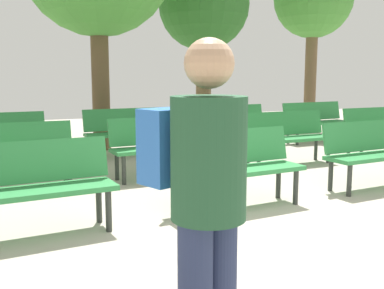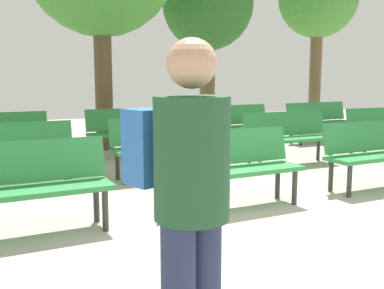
{
  "view_description": "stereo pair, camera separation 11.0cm",
  "coord_description": "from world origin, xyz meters",
  "px_view_note": "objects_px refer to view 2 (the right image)",
  "views": [
    {
      "loc": [
        -2.56,
        -2.92,
        1.49
      ],
      "look_at": [
        0.0,
        2.8,
        0.55
      ],
      "focal_mm": 43.65,
      "sensor_mm": 36.0,
      "label": 1
    },
    {
      "loc": [
        -2.45,
        -2.96,
        1.49
      ],
      "look_at": [
        0.0,
        2.8,
        0.55
      ],
      "focal_mm": 43.65,
      "sensor_mm": 36.0,
      "label": 2
    }
  ],
  "objects_px": {
    "bench_r1_c3": "(289,134)",
    "bench_r2_c4": "(319,119)",
    "bench_r1_c2": "(165,143)",
    "bench_r2_c2": "(131,129)",
    "bench_r0_c1": "(23,182)",
    "bench_r0_c2": "(232,164)",
    "tree_1": "(208,7)",
    "bench_r2_c3": "(234,124)",
    "bench_r0_c3": "(377,150)",
    "bench_r1_c1": "(10,152)",
    "tree_3": "(318,0)",
    "visitor_with_backpack": "(187,198)"
  },
  "relations": [
    {
      "from": "bench_r1_c3",
      "to": "bench_r2_c4",
      "type": "height_order",
      "value": "same"
    },
    {
      "from": "bench_r1_c2",
      "to": "bench_r2_c2",
      "type": "distance_m",
      "value": 1.87
    },
    {
      "from": "bench_r0_c1",
      "to": "bench_r0_c2",
      "type": "bearing_deg",
      "value": -2.31
    },
    {
      "from": "bench_r0_c2",
      "to": "bench_r2_c4",
      "type": "height_order",
      "value": "same"
    },
    {
      "from": "bench_r2_c2",
      "to": "bench_r2_c4",
      "type": "height_order",
      "value": "same"
    },
    {
      "from": "bench_r0_c2",
      "to": "tree_1",
      "type": "relative_size",
      "value": 0.38
    },
    {
      "from": "bench_r1_c2",
      "to": "bench_r2_c3",
      "type": "bearing_deg",
      "value": 39.75
    },
    {
      "from": "bench_r1_c3",
      "to": "bench_r0_c1",
      "type": "bearing_deg",
      "value": -156.6
    },
    {
      "from": "bench_r0_c1",
      "to": "bench_r0_c3",
      "type": "height_order",
      "value": "same"
    },
    {
      "from": "bench_r0_c3",
      "to": "bench_r2_c4",
      "type": "height_order",
      "value": "same"
    },
    {
      "from": "bench_r0_c2",
      "to": "bench_r0_c1",
      "type": "bearing_deg",
      "value": 177.77
    },
    {
      "from": "bench_r1_c1",
      "to": "tree_1",
      "type": "distance_m",
      "value": 6.77
    },
    {
      "from": "bench_r0_c3",
      "to": "bench_r2_c2",
      "type": "xyz_separation_m",
      "value": [
        -2.35,
        3.59,
        0.0
      ]
    },
    {
      "from": "tree_1",
      "to": "bench_r2_c2",
      "type": "bearing_deg",
      "value": -139.08
    },
    {
      "from": "bench_r1_c3",
      "to": "bench_r2_c3",
      "type": "relative_size",
      "value": 1.0
    },
    {
      "from": "bench_r1_c1",
      "to": "bench_r2_c3",
      "type": "bearing_deg",
      "value": 23.85
    },
    {
      "from": "tree_1",
      "to": "tree_3",
      "type": "height_order",
      "value": "tree_3"
    },
    {
      "from": "bench_r0_c3",
      "to": "bench_r2_c2",
      "type": "relative_size",
      "value": 1.01
    },
    {
      "from": "bench_r0_c2",
      "to": "tree_3",
      "type": "height_order",
      "value": "tree_3"
    },
    {
      "from": "bench_r2_c4",
      "to": "tree_3",
      "type": "height_order",
      "value": "tree_3"
    },
    {
      "from": "bench_r0_c3",
      "to": "bench_r2_c2",
      "type": "distance_m",
      "value": 4.29
    },
    {
      "from": "bench_r0_c3",
      "to": "tree_1",
      "type": "relative_size",
      "value": 0.38
    },
    {
      "from": "bench_r0_c3",
      "to": "bench_r1_c1",
      "type": "relative_size",
      "value": 1.01
    },
    {
      "from": "bench_r1_c3",
      "to": "bench_r2_c2",
      "type": "xyz_separation_m",
      "value": [
        -2.2,
        1.79,
        0.0
      ]
    },
    {
      "from": "bench_r1_c3",
      "to": "tree_3",
      "type": "xyz_separation_m",
      "value": [
        3.43,
        3.8,
        2.9
      ]
    },
    {
      "from": "bench_r0_c3",
      "to": "bench_r1_c2",
      "type": "bearing_deg",
      "value": 140.73
    },
    {
      "from": "bench_r0_c1",
      "to": "tree_1",
      "type": "height_order",
      "value": "tree_1"
    },
    {
      "from": "bench_r2_c3",
      "to": "tree_3",
      "type": "bearing_deg",
      "value": 28.64
    },
    {
      "from": "bench_r0_c2",
      "to": "bench_r0_c3",
      "type": "xyz_separation_m",
      "value": [
        2.22,
        0.1,
        0.0
      ]
    },
    {
      "from": "bench_r1_c3",
      "to": "bench_r2_c3",
      "type": "bearing_deg",
      "value": 89.77
    },
    {
      "from": "bench_r0_c2",
      "to": "bench_r1_c3",
      "type": "height_order",
      "value": "same"
    },
    {
      "from": "bench_r0_c2",
      "to": "bench_r2_c4",
      "type": "xyz_separation_m",
      "value": [
        4.22,
        3.84,
        0.0
      ]
    },
    {
      "from": "bench_r0_c3",
      "to": "bench_r1_c3",
      "type": "bearing_deg",
      "value": 91.4
    },
    {
      "from": "bench_r0_c1",
      "to": "bench_r1_c3",
      "type": "bearing_deg",
      "value": 20.89
    },
    {
      "from": "bench_r1_c2",
      "to": "tree_1",
      "type": "xyz_separation_m",
      "value": [
        2.59,
        4.1,
        2.59
      ]
    },
    {
      "from": "bench_r0_c3",
      "to": "bench_r1_c3",
      "type": "distance_m",
      "value": 1.81
    },
    {
      "from": "bench_r0_c3",
      "to": "bench_r2_c3",
      "type": "distance_m",
      "value": 3.67
    },
    {
      "from": "bench_r0_c2",
      "to": "bench_r2_c3",
      "type": "relative_size",
      "value": 1.01
    },
    {
      "from": "bench_r2_c3",
      "to": "tree_1",
      "type": "xyz_separation_m",
      "value": [
        0.4,
        2.16,
        2.59
      ]
    },
    {
      "from": "bench_r2_c4",
      "to": "bench_r2_c2",
      "type": "bearing_deg",
      "value": 178.4
    },
    {
      "from": "bench_r0_c1",
      "to": "visitor_with_backpack",
      "type": "xyz_separation_m",
      "value": [
        0.57,
        -2.59,
        0.43
      ]
    },
    {
      "from": "bench_r0_c1",
      "to": "bench_r0_c2",
      "type": "xyz_separation_m",
      "value": [
        2.21,
        0.05,
        0.0
      ]
    },
    {
      "from": "bench_r0_c3",
      "to": "bench_r1_c1",
      "type": "distance_m",
      "value": 4.79
    },
    {
      "from": "bench_r0_c2",
      "to": "bench_r0_c3",
      "type": "bearing_deg",
      "value": -0.95
    },
    {
      "from": "bench_r0_c3",
      "to": "bench_r2_c2",
      "type": "height_order",
      "value": "same"
    },
    {
      "from": "bench_r0_c2",
      "to": "bench_r0_c3",
      "type": "height_order",
      "value": "same"
    },
    {
      "from": "bench_r1_c3",
      "to": "bench_r0_c3",
      "type": "bearing_deg",
      "value": -86.51
    },
    {
      "from": "bench_r1_c1",
      "to": "bench_r2_c4",
      "type": "height_order",
      "value": "same"
    },
    {
      "from": "tree_1",
      "to": "bench_r0_c3",
      "type": "bearing_deg",
      "value": -92.22
    },
    {
      "from": "bench_r0_c1",
      "to": "bench_r2_c3",
      "type": "height_order",
      "value": "same"
    }
  ]
}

